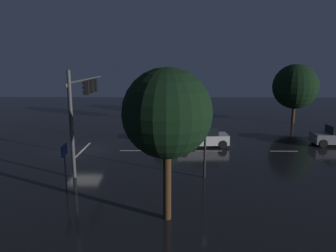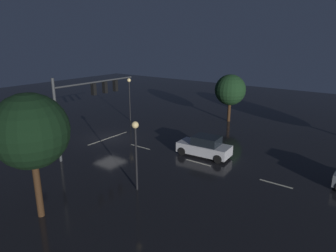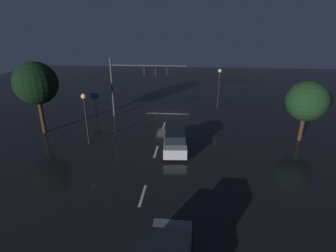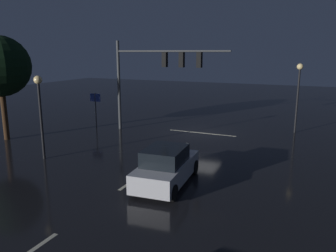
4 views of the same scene
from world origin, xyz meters
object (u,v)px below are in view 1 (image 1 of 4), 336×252
(tree_left_far, at_px, (167,91))
(tree_right_near, at_px, (167,114))
(tree_left_near, at_px, (295,87))
(traffic_signal_assembly, at_px, (84,97))
(car_approaching, at_px, (203,137))
(street_lamp_left_kerb, at_px, (68,99))
(route_sign, at_px, (65,157))
(street_lamp_right_kerb, at_px, (205,126))

(tree_left_far, bearing_deg, tree_right_near, 0.93)
(tree_left_near, bearing_deg, tree_left_far, -91.28)
(traffic_signal_assembly, xyz_separation_m, tree_left_near, (-15.43, 20.09, -0.43))
(car_approaching, bearing_deg, tree_right_near, -12.10)
(tree_right_near, distance_m, tree_left_far, 24.13)
(tree_right_near, xyz_separation_m, tree_left_far, (-24.10, -0.39, -1.16))
(street_lamp_left_kerb, distance_m, route_sign, 15.02)
(traffic_signal_assembly, relative_size, tree_right_near, 1.24)
(street_lamp_right_kerb, height_order, route_sign, street_lamp_right_kerb)
(route_sign, xyz_separation_m, tree_left_far, (-20.90, 5.22, 1.75))
(car_approaching, distance_m, tree_right_near, 13.84)
(tree_right_near, bearing_deg, route_sign, -119.72)
(street_lamp_right_kerb, distance_m, route_sign, 8.21)
(car_approaching, xyz_separation_m, street_lamp_left_kerb, (-4.58, -12.61, 2.68))
(street_lamp_right_kerb, distance_m, tree_left_far, 18.94)
(route_sign, bearing_deg, car_approaching, 139.28)
(car_approaching, bearing_deg, tree_left_near, 133.23)
(street_lamp_right_kerb, relative_size, route_sign, 1.71)
(street_lamp_right_kerb, bearing_deg, tree_left_near, 146.73)
(street_lamp_left_kerb, xyz_separation_m, tree_right_near, (17.53, 9.84, 1.34))
(street_lamp_right_kerb, bearing_deg, tree_left_far, -172.13)
(route_sign, relative_size, tree_left_far, 0.49)
(traffic_signal_assembly, height_order, street_lamp_left_kerb, traffic_signal_assembly)
(street_lamp_right_kerb, xyz_separation_m, tree_left_far, (-18.75, -2.59, 0.45))
(car_approaching, distance_m, street_lamp_right_kerb, 8.00)
(street_lamp_left_kerb, height_order, tree_left_near, tree_left_near)
(street_lamp_left_kerb, relative_size, tree_left_far, 0.91)
(street_lamp_left_kerb, height_order, route_sign, street_lamp_left_kerb)
(car_approaching, bearing_deg, street_lamp_right_kerb, -4.34)
(traffic_signal_assembly, bearing_deg, tree_right_near, 34.80)
(car_approaching, bearing_deg, traffic_signal_assembly, -61.77)
(street_lamp_right_kerb, bearing_deg, street_lamp_left_kerb, -135.34)
(car_approaching, distance_m, street_lamp_left_kerb, 13.68)
(street_lamp_left_kerb, height_order, street_lamp_right_kerb, street_lamp_left_kerb)
(tree_left_near, distance_m, tree_right_near, 27.75)
(street_lamp_right_kerb, relative_size, tree_left_near, 0.67)
(car_approaching, xyz_separation_m, tree_right_near, (12.95, -2.78, 4.02))
(tree_left_near, height_order, tree_left_far, tree_left_near)
(tree_left_near, relative_size, tree_right_near, 0.99)
(street_lamp_left_kerb, xyz_separation_m, tree_left_far, (-6.57, 9.44, 0.19))
(route_sign, xyz_separation_m, tree_right_near, (3.20, 5.61, 2.91))
(street_lamp_left_kerb, xyz_separation_m, street_lamp_right_kerb, (12.18, 12.04, -0.26))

